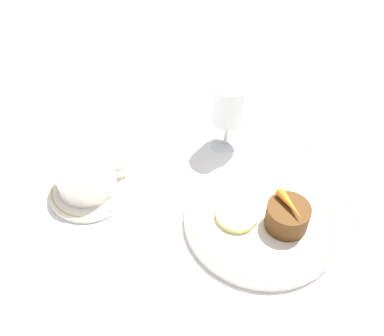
% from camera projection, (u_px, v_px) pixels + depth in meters
% --- Properties ---
extents(ground_plane, '(3.00, 3.00, 0.00)m').
position_uv_depth(ground_plane, '(238.00, 198.00, 0.76)').
color(ground_plane, white).
extents(dinner_plate, '(0.25, 0.25, 0.01)m').
position_uv_depth(dinner_plate, '(262.00, 219.00, 0.72)').
color(dinner_plate, white).
rests_on(dinner_plate, ground_plane).
extents(saucer, '(0.14, 0.14, 0.01)m').
position_uv_depth(saucer, '(89.00, 189.00, 0.77)').
color(saucer, white).
rests_on(saucer, ground_plane).
extents(coffee_cup, '(0.12, 0.10, 0.06)m').
position_uv_depth(coffee_cup, '(86.00, 174.00, 0.75)').
color(coffee_cup, white).
rests_on(coffee_cup, saucer).
extents(spoon, '(0.05, 0.10, 0.00)m').
position_uv_depth(spoon, '(113.00, 181.00, 0.77)').
color(spoon, silver).
rests_on(spoon, saucer).
extents(wine_glass, '(0.06, 0.06, 0.14)m').
position_uv_depth(wine_glass, '(228.00, 106.00, 0.79)').
color(wine_glass, silver).
rests_on(wine_glass, ground_plane).
extents(fork, '(0.06, 0.20, 0.01)m').
position_uv_depth(fork, '(331.00, 171.00, 0.80)').
color(fork, silver).
rests_on(fork, ground_plane).
extents(dessert_cake, '(0.07, 0.07, 0.04)m').
position_uv_depth(dessert_cake, '(287.00, 216.00, 0.69)').
color(dessert_cake, '#563314').
rests_on(dessert_cake, dinner_plate).
extents(carrot_garnish, '(0.02, 0.06, 0.02)m').
position_uv_depth(carrot_garnish, '(290.00, 205.00, 0.67)').
color(carrot_garnish, orange).
rests_on(carrot_garnish, dessert_cake).
extents(pineapple_slice, '(0.07, 0.07, 0.01)m').
position_uv_depth(pineapple_slice, '(237.00, 215.00, 0.71)').
color(pineapple_slice, '#EFE075').
rests_on(pineapple_slice, dinner_plate).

